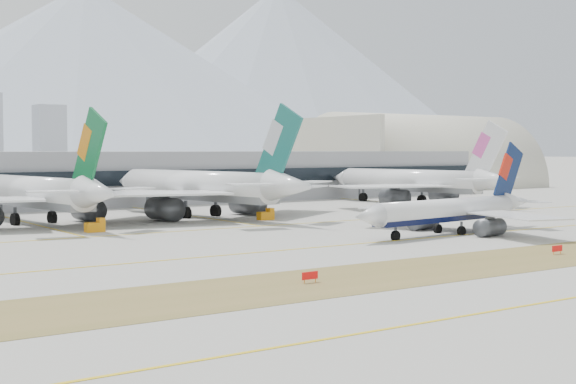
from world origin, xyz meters
TOP-DOWN VIEW (x-y plane):
  - ground at (0.00, 0.00)m, footprint 3000.00×3000.00m
  - taxiing_airliner at (32.02, -2.18)m, footprint 51.39×44.33m
  - widebody_eva at (-25.79, 59.55)m, footprint 65.86×64.95m
  - widebody_cathay at (11.19, 55.01)m, footprint 70.14×69.43m
  - widebody_china_air at (82.24, 60.17)m, footprint 65.16×64.35m
  - terminal at (0.00, 114.84)m, footprint 280.00×43.10m
  - hangar at (154.56, 135.00)m, footprint 91.00×60.00m
  - hold_sign_left at (-22.21, -32.00)m, footprint 2.20×0.15m
  - hold_sign_right at (22.96, -32.00)m, footprint 2.20×0.15m
  - gse_c at (19.39, 41.57)m, footprint 3.55×2.00m
  - gse_b at (-21.27, 37.88)m, footprint 3.55×2.00m

SIDE VIEW (x-z plane):
  - ground at x=0.00m, z-range 0.00..0.00m
  - hangar at x=154.56m, z-range -29.86..30.14m
  - hold_sign_left at x=-22.21m, z-range 0.20..1.55m
  - hold_sign_right at x=22.96m, z-range 0.20..1.55m
  - gse_c at x=19.39m, z-range -0.25..2.35m
  - gse_b at x=-21.27m, z-range -0.25..2.35m
  - taxiing_airliner at x=32.02m, z-range -4.47..12.81m
  - widebody_china_air at x=82.24m, z-range -5.50..17.97m
  - widebody_eva at x=-25.79m, z-range -5.54..18.13m
  - widebody_cathay at x=11.19m, z-range -5.94..19.42m
  - terminal at x=0.00m, z-range 0.00..15.00m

